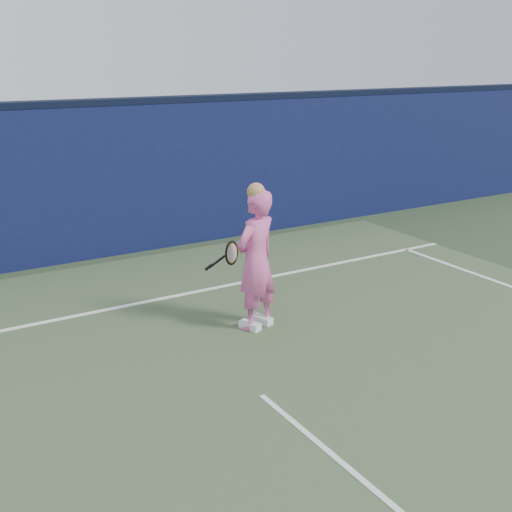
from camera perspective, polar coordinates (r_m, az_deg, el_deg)
ground at (r=5.90m, az=5.77°, el=-16.46°), size 80.00×80.00×0.00m
backstop_wall at (r=11.00m, az=-14.63°, el=6.27°), size 24.00×0.40×2.50m
wall_cap at (r=10.83m, az=-15.17°, el=13.02°), size 24.00×0.42×0.10m
player at (r=7.83m, az=-0.00°, el=-0.33°), size 0.75×0.62×1.84m
racket at (r=8.10m, az=-2.34°, el=0.17°), size 0.58×0.23×0.32m
court_lines at (r=5.68m, az=7.84°, el=-17.89°), size 11.00×12.04×0.01m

